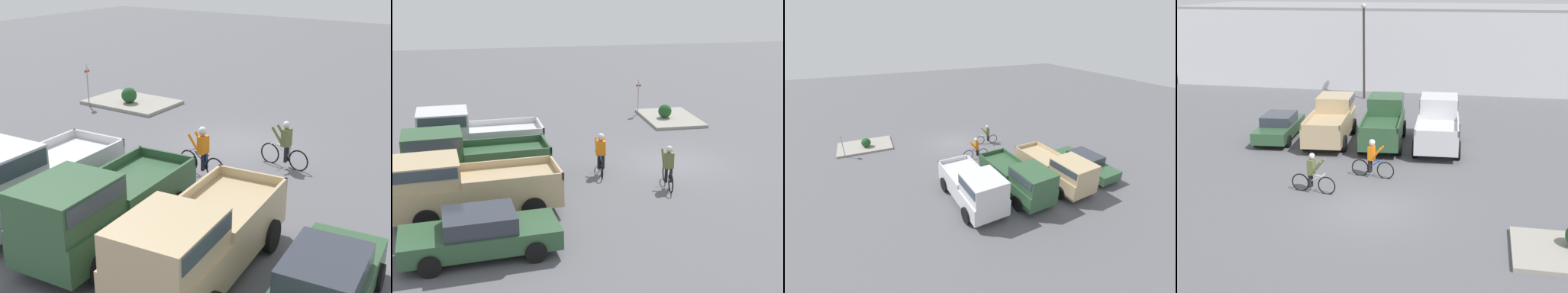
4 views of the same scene
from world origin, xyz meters
TOP-DOWN VIEW (x-y plane):
  - ground_plane at (0.00, 0.00)m, footprint 80.00×80.00m
  - sedan_0 at (-6.68, 8.24)m, footprint 2.20×4.67m
  - pickup_truck_0 at (-3.93, 8.76)m, footprint 2.57×5.65m
  - pickup_truck_1 at (-1.13, 8.79)m, footprint 2.49×5.55m
  - pickup_truck_2 at (1.69, 8.66)m, footprint 2.50×5.30m
  - cyclist_0 at (-0.64, 3.38)m, footprint 1.91×0.51m
  - cyclist_1 at (-2.60, 1.18)m, footprint 1.89×0.51m
  - fire_lane_sign at (8.54, -0.81)m, footprint 0.06×0.30m
  - curb_island at (7.06, -2.26)m, footprint 4.22×2.86m
  - shrub at (6.94, -1.91)m, footprint 0.74×0.74m

SIDE VIEW (x-z plane):
  - ground_plane at x=0.00m, z-range 0.00..0.00m
  - curb_island at x=7.06m, z-range 0.00..0.15m
  - shrub at x=6.94m, z-range 0.15..0.89m
  - sedan_0 at x=-6.68m, z-range 0.00..1.37m
  - cyclist_1 at x=-2.60m, z-range -0.03..1.64m
  - cyclist_0 at x=-0.64m, z-range 0.00..1.72m
  - pickup_truck_0 at x=-3.93m, z-range 0.04..2.18m
  - pickup_truck_1 at x=-1.13m, z-range 0.04..2.28m
  - pickup_truck_2 at x=1.69m, z-range 0.03..2.41m
  - fire_lane_sign at x=8.54m, z-range 0.22..2.24m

